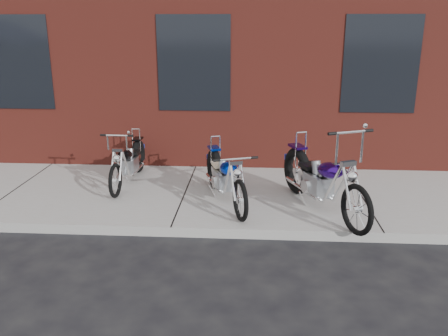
{
  "coord_description": "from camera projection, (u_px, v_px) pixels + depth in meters",
  "views": [
    {
      "loc": [
        1.15,
        -6.15,
        2.95
      ],
      "look_at": [
        0.71,
        0.8,
        0.81
      ],
      "focal_mm": 38.0,
      "sensor_mm": 36.0,
      "label": 1
    }
  ],
  "objects": [
    {
      "name": "chopper_purple",
      "position": [
        322.0,
        182.0,
        7.27
      ],
      "size": [
        1.08,
        2.35,
        1.4
      ],
      "rotation": [
        0.0,
        0.0,
        -1.17
      ],
      "color": "black",
      "rests_on": "sidewalk"
    },
    {
      "name": "chopper_third",
      "position": [
        128.0,
        163.0,
        8.55
      ],
      "size": [
        0.49,
        2.02,
        1.02
      ],
      "rotation": [
        0.0,
        0.0,
        -1.61
      ],
      "color": "black",
      "rests_on": "sidewalk"
    },
    {
      "name": "sidewalk",
      "position": [
        186.0,
        196.0,
        8.21
      ],
      "size": [
        22.0,
        3.0,
        0.15
      ],
      "primitive_type": "cube",
      "color": "#9B978E",
      "rests_on": "ground"
    },
    {
      "name": "chopper_blue",
      "position": [
        225.0,
        178.0,
        7.64
      ],
      "size": [
        0.85,
        2.1,
        0.95
      ],
      "rotation": [
        0.0,
        0.0,
        -1.24
      ],
      "color": "black",
      "rests_on": "sidewalk"
    },
    {
      "name": "ground",
      "position": [
        171.0,
        237.0,
        6.8
      ],
      "size": [
        120.0,
        120.0,
        0.0
      ],
      "primitive_type": "plane",
      "color": "black",
      "rests_on": "ground"
    }
  ]
}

